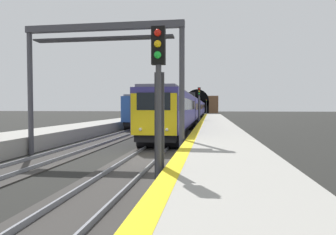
# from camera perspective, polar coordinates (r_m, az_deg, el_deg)

# --- Properties ---
(ground_plane) EXTENTS (320.00, 320.00, 0.00)m
(ground_plane) POSITION_cam_1_polar(r_m,az_deg,el_deg) (14.91, -4.69, -8.23)
(ground_plane) COLOR black
(platform_right) EXTENTS (112.00, 3.62, 0.97)m
(platform_right) POSITION_cam_1_polar(r_m,az_deg,el_deg) (14.47, 10.39, -6.62)
(platform_right) COLOR #9E9B93
(platform_right) RESTS_ON ground_plane
(platform_right_edge_strip) EXTENTS (112.00, 0.50, 0.01)m
(platform_right_edge_strip) POSITION_cam_1_polar(r_m,az_deg,el_deg) (14.43, 4.18, -4.65)
(platform_right_edge_strip) COLOR yellow
(platform_right_edge_strip) RESTS_ON platform_right
(track_main_line) EXTENTS (160.00, 2.72, 0.21)m
(track_main_line) POSITION_cam_1_polar(r_m,az_deg,el_deg) (14.90, -4.69, -8.07)
(track_main_line) COLOR #383533
(track_main_line) RESTS_ON ground_plane
(track_adjacent_line) EXTENTS (160.00, 2.67, 0.21)m
(track_adjacent_line) POSITION_cam_1_polar(r_m,az_deg,el_deg) (16.63, -21.15, -7.14)
(track_adjacent_line) COLOR #383533
(track_adjacent_line) RESTS_ON ground_plane
(train_main_approaching) EXTENTS (78.94, 2.90, 4.94)m
(train_main_approaching) POSITION_cam_1_polar(r_m,az_deg,el_deg) (56.37, 4.89, 1.72)
(train_main_approaching) COLOR navy
(train_main_approaching) RESTS_ON ground_plane
(train_adjacent_platform) EXTENTS (60.19, 3.16, 4.94)m
(train_adjacent_platform) POSITION_cam_1_polar(r_m,az_deg,el_deg) (61.25, 0.64, 1.75)
(train_adjacent_platform) COLOR #264C99
(train_adjacent_platform) RESTS_ON ground_plane
(railway_signal_near) EXTENTS (0.39, 0.38, 4.89)m
(railway_signal_near) POSITION_cam_1_polar(r_m,az_deg,el_deg) (8.22, -1.84, 4.23)
(railway_signal_near) COLOR #38383D
(railway_signal_near) RESTS_ON ground_plane
(railway_signal_mid) EXTENTS (0.39, 0.38, 5.17)m
(railway_signal_mid) POSITION_cam_1_polar(r_m,az_deg,el_deg) (38.01, 6.07, 2.77)
(railway_signal_mid) COLOR #4C4C54
(railway_signal_mid) RESTS_ON ground_plane
(railway_signal_far) EXTENTS (0.39, 0.38, 5.53)m
(railway_signal_far) POSITION_cam_1_polar(r_m,az_deg,el_deg) (106.26, 7.46, 2.42)
(railway_signal_far) COLOR #38383D
(railway_signal_far) RESTS_ON ground_plane
(overhead_signal_gantry) EXTENTS (0.70, 8.74, 7.08)m
(overhead_signal_gantry) POSITION_cam_1_polar(r_m,az_deg,el_deg) (16.32, -12.55, 11.52)
(overhead_signal_gantry) COLOR #3F3F47
(overhead_signal_gantry) RESTS_ON ground_plane
(tunnel_portal) EXTENTS (2.77, 18.09, 10.27)m
(tunnel_portal) POSITION_cam_1_polar(r_m,az_deg,el_deg) (128.30, 5.69, 2.55)
(tunnel_portal) COLOR brown
(tunnel_portal) RESTS_ON ground_plane
(catenary_mast_near) EXTENTS (0.22, 2.17, 7.50)m
(catenary_mast_near) POSITION_cam_1_polar(r_m,az_deg,el_deg) (77.56, -2.25, 2.96)
(catenary_mast_near) COLOR #595B60
(catenary_mast_near) RESTS_ON ground_plane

